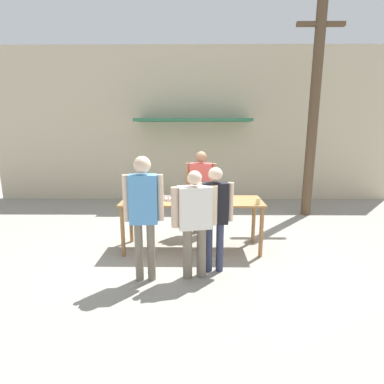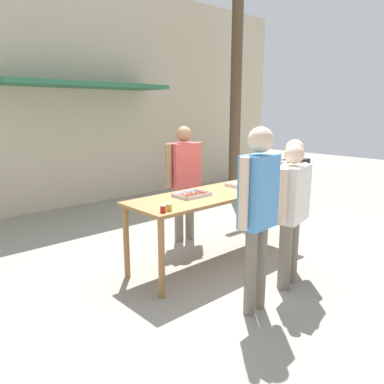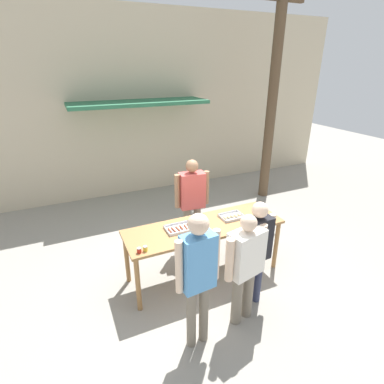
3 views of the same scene
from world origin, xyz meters
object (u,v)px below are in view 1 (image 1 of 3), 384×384
at_px(condiment_jar_mustard, 126,202).
at_px(condiment_jar_ketchup, 131,202).
at_px(beer_cup, 258,201).
at_px(person_customer_waiting_in_line, 194,216).
at_px(food_tray_buns, 221,198).
at_px(food_tray_sausages, 170,199).
at_px(person_server_behind_table, 201,186).
at_px(person_customer_with_cup, 215,211).
at_px(person_customer_holding_hotdog, 144,207).
at_px(utility_pole, 314,109).

height_order(condiment_jar_mustard, condiment_jar_ketchup, same).
relative_size(beer_cup, person_customer_waiting_in_line, 0.07).
xyz_separation_m(condiment_jar_ketchup, beer_cup, (2.14, 0.00, 0.02)).
distance_m(food_tray_buns, person_customer_waiting_in_line, 1.22).
height_order(condiment_jar_mustard, beer_cup, beer_cup).
height_order(food_tray_sausages, condiment_jar_mustard, condiment_jar_mustard).
bearing_deg(beer_cup, condiment_jar_ketchup, -179.96).
xyz_separation_m(food_tray_buns, person_customer_waiting_in_line, (-0.47, -1.12, -0.00)).
height_order(food_tray_buns, condiment_jar_ketchup, condiment_jar_ketchup).
height_order(food_tray_buns, condiment_jar_mustard, condiment_jar_mustard).
bearing_deg(person_server_behind_table, person_customer_with_cup, -78.91).
distance_m(beer_cup, person_server_behind_table, 1.48).
bearing_deg(person_customer_with_cup, person_server_behind_table, -87.47).
bearing_deg(food_tray_buns, beer_cup, -29.85).
distance_m(food_tray_sausages, person_customer_waiting_in_line, 1.20).
bearing_deg(condiment_jar_mustard, person_customer_holding_hotdog, -62.42).
height_order(person_customer_holding_hotdog, utility_pole, utility_pole).
bearing_deg(utility_pole, person_customer_with_cup, -129.02).
xyz_separation_m(condiment_jar_mustard, person_customer_with_cup, (1.47, -0.58, 0.02)).
relative_size(beer_cup, person_server_behind_table, 0.06).
relative_size(condiment_jar_mustard, person_customer_with_cup, 0.05).
bearing_deg(condiment_jar_ketchup, person_server_behind_table, 43.51).
bearing_deg(person_customer_waiting_in_line, person_server_behind_table, -106.45).
height_order(person_server_behind_table, utility_pole, utility_pole).
bearing_deg(beer_cup, person_customer_holding_hotdog, -153.80).
height_order(condiment_jar_ketchup, person_customer_waiting_in_line, person_customer_waiting_in_line).
height_order(person_server_behind_table, person_customer_waiting_in_line, person_server_behind_table).
relative_size(person_customer_with_cup, person_customer_waiting_in_line, 1.01).
bearing_deg(condiment_jar_mustard, person_customer_with_cup, -21.59).
xyz_separation_m(person_server_behind_table, person_customer_waiting_in_line, (-0.13, -1.93, -0.08)).
bearing_deg(food_tray_sausages, person_server_behind_table, 54.64).
relative_size(condiment_jar_mustard, utility_pole, 0.01).
xyz_separation_m(person_customer_holding_hotdog, person_customer_waiting_in_line, (0.71, 0.10, -0.16)).
bearing_deg(person_customer_holding_hotdog, condiment_jar_mustard, -67.10).
xyz_separation_m(food_tray_buns, person_customer_holding_hotdog, (-1.18, -1.21, 0.16)).
relative_size(condiment_jar_mustard, person_customer_waiting_in_line, 0.05).
bearing_deg(utility_pole, condiment_jar_mustard, -147.35).
distance_m(person_customer_waiting_in_line, utility_pole, 4.73).
bearing_deg(food_tray_buns, food_tray_sausages, 179.96).
bearing_deg(person_customer_waiting_in_line, food_tray_buns, -125.50).
distance_m(beer_cup, utility_pole, 3.55).
bearing_deg(person_customer_with_cup, beer_cup, -145.57).
relative_size(food_tray_sausages, utility_pole, 0.08).
relative_size(condiment_jar_ketchup, utility_pole, 0.01).
distance_m(food_tray_sausages, food_tray_buns, 0.91).
distance_m(condiment_jar_ketchup, utility_pole, 5.00).
distance_m(condiment_jar_mustard, person_customer_waiting_in_line, 1.40).
xyz_separation_m(person_customer_with_cup, person_customer_waiting_in_line, (-0.30, -0.19, -0.03)).
bearing_deg(utility_pole, food_tray_sausages, -145.94).
bearing_deg(condiment_jar_ketchup, person_customer_waiting_in_line, -35.81).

